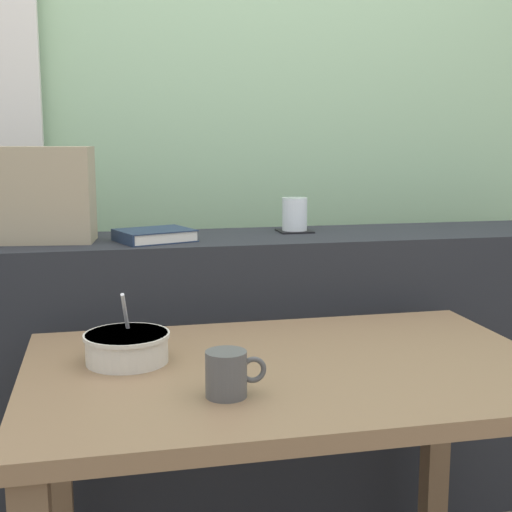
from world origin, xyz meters
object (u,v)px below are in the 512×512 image
(closed_book, at_px, (154,235))
(throw_pillow, at_px, (33,195))
(breakfast_table, at_px, (290,411))
(ceramic_mug, at_px, (227,374))
(coaster_square, at_px, (294,231))
(soup_bowl, at_px, (127,347))
(juice_glass, at_px, (295,215))
(fork_utensil, at_px, (239,370))

(closed_book, distance_m, throw_pillow, 0.34)
(breakfast_table, relative_size, ceramic_mug, 9.70)
(coaster_square, distance_m, soup_bowl, 0.82)
(ceramic_mug, bearing_deg, juice_glass, 66.85)
(breakfast_table, distance_m, ceramic_mug, 0.27)
(coaster_square, distance_m, ceramic_mug, 0.93)
(juice_glass, xyz_separation_m, throw_pillow, (-0.75, -0.05, 0.08))
(coaster_square, xyz_separation_m, juice_glass, (0.00, 0.00, 0.05))
(throw_pillow, bearing_deg, soup_bowl, -67.95)
(juice_glass, bearing_deg, soup_bowl, -131.43)
(breakfast_table, bearing_deg, fork_utensil, -168.74)
(throw_pillow, bearing_deg, juice_glass, 4.02)
(breakfast_table, distance_m, fork_utensil, 0.16)
(juice_glass, height_order, soup_bowl, juice_glass)
(coaster_square, height_order, closed_book, closed_book)
(breakfast_table, xyz_separation_m, soup_bowl, (-0.33, 0.09, 0.14))
(breakfast_table, relative_size, fork_utensil, 6.45)
(closed_book, relative_size, fork_utensil, 1.39)
(closed_book, height_order, soup_bowl, closed_book)
(throw_pillow, bearing_deg, breakfast_table, -48.92)
(juice_glass, bearing_deg, coaster_square, 0.00)
(coaster_square, bearing_deg, ceramic_mug, -113.15)
(breakfast_table, relative_size, throw_pillow, 3.43)
(breakfast_table, relative_size, soup_bowl, 6.08)
(fork_utensil, bearing_deg, ceramic_mug, -91.56)
(fork_utensil, bearing_deg, coaster_square, 84.08)
(throw_pillow, relative_size, soup_bowl, 1.77)
(breakfast_table, relative_size, closed_book, 4.64)
(juice_glass, height_order, closed_book, juice_glass)
(closed_book, relative_size, ceramic_mug, 2.09)
(soup_bowl, distance_m, fork_utensil, 0.25)
(ceramic_mug, bearing_deg, closed_book, 95.57)
(closed_book, height_order, ceramic_mug, closed_book)
(closed_book, relative_size, throw_pillow, 0.74)
(throw_pillow, bearing_deg, coaster_square, 4.02)
(closed_book, bearing_deg, soup_bowl, -101.17)
(soup_bowl, relative_size, ceramic_mug, 1.60)
(juice_glass, bearing_deg, breakfast_table, -106.13)
(throw_pillow, height_order, soup_bowl, throw_pillow)
(closed_book, distance_m, fork_utensil, 0.65)
(breakfast_table, height_order, throw_pillow, throw_pillow)
(soup_bowl, height_order, fork_utensil, soup_bowl)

